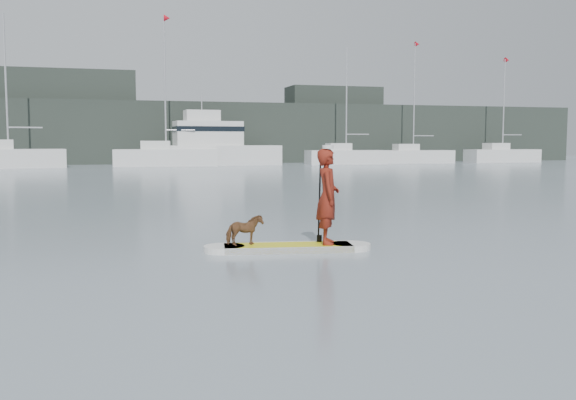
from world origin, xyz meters
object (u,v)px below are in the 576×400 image
object	(u,v)px
sailboat_e	(345,156)
sailboat_g	(502,154)
paddler	(328,197)
dog	(244,230)
motor_yacht_a	(215,145)
sailboat_f	(413,155)
sailboat_d	(165,155)
paddleboard	(288,248)
sailboat_c	(8,157)

from	to	relation	value
sailboat_e	sailboat_g	size ratio (longest dim) A/B	1.02
paddler	sailboat_g	world-z (taller)	sailboat_g
dog	paddler	bearing A→B (deg)	-109.19
sailboat_e	motor_yacht_a	distance (m)	12.38
sailboat_f	sailboat_g	size ratio (longest dim) A/B	1.11
sailboat_e	sailboat_d	bearing A→B (deg)	-177.91
paddleboard	sailboat_e	bearing A→B (deg)	76.82
sailboat_c	sailboat_f	xyz separation A→B (m)	(37.12, 2.29, -0.10)
paddler	sailboat_g	xyz separation A→B (m)	(35.49, 46.08, -0.23)
paddler	sailboat_c	xyz separation A→B (m)	(-11.69, 44.09, -0.15)
sailboat_c	sailboat_f	bearing A→B (deg)	-6.05
dog	sailboat_d	bearing A→B (deg)	-13.21
dog	sailboat_e	bearing A→B (deg)	-33.35
sailboat_d	motor_yacht_a	size ratio (longest dim) A/B	1.17
sailboat_e	sailboat_f	size ratio (longest dim) A/B	0.92
paddleboard	paddler	xyz separation A→B (m)	(0.78, -0.13, 1.00)
sailboat_c	sailboat_g	distance (m)	47.21
paddler	paddleboard	bearing A→B (deg)	97.75
dog	motor_yacht_a	size ratio (longest dim) A/B	0.06
motor_yacht_a	sailboat_d	bearing A→B (deg)	-166.94
paddleboard	sailboat_c	distance (m)	45.31
dog	sailboat_e	xyz separation A→B (m)	(19.38, 44.81, 0.36)
paddler	motor_yacht_a	xyz separation A→B (m)	(5.49, 46.28, 0.78)
sailboat_d	sailboat_g	bearing A→B (deg)	9.05
paddler	sailboat_g	size ratio (longest dim) A/B	0.18
paddleboard	sailboat_f	distance (m)	53.17
paddleboard	dog	xyz separation A→B (m)	(-0.84, 0.14, 0.36)
sailboat_c	sailboat_d	world-z (taller)	sailboat_d
paddler	sailboat_e	xyz separation A→B (m)	(17.76, 45.07, -0.28)
sailboat_c	motor_yacht_a	world-z (taller)	sailboat_c
sailboat_d	sailboat_f	xyz separation A→B (m)	(24.51, 1.45, -0.12)
sailboat_d	sailboat_f	world-z (taller)	sailboat_d
paddler	sailboat_c	world-z (taller)	sailboat_c
paddler	sailboat_c	size ratio (longest dim) A/B	0.15
paddleboard	sailboat_c	size ratio (longest dim) A/B	0.27
paddler	sailboat_d	xyz separation A→B (m)	(0.92, 44.93, -0.13)
sailboat_d	sailboat_g	distance (m)	34.58
sailboat_e	motor_yacht_a	bearing A→B (deg)	175.98
paddler	sailboat_e	size ratio (longest dim) A/B	0.17
paddler	sailboat_e	distance (m)	48.44
sailboat_g	sailboat_e	bearing A→B (deg)	-178.21
paddler	sailboat_g	distance (m)	58.16
sailboat_c	motor_yacht_a	size ratio (longest dim) A/B	1.11
paddler	sailboat_c	bearing A→B (deg)	31.82
sailboat_e	motor_yacht_a	size ratio (longest dim) A/B	0.99
paddleboard	paddler	world-z (taller)	paddler
paddleboard	dog	distance (m)	0.93
paddleboard	paddler	distance (m)	1.27
paddleboard	sailboat_f	size ratio (longest dim) A/B	0.27
sailboat_g	sailboat_d	bearing A→B (deg)	-179.58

